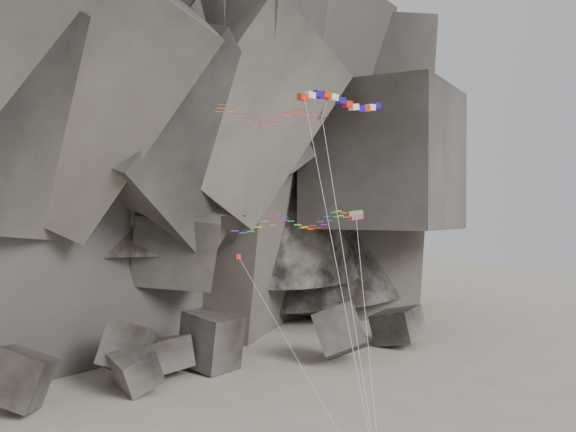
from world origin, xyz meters
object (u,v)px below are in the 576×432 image
parafoil_kite (294,221)px  banner_kite (343,104)px  pennant_kite (263,301)px  delta_kite (268,115)px

parafoil_kite → banner_kite: bearing=31.4°
banner_kite → parafoil_kite: bearing=-174.9°
parafoil_kite → pennant_kite: 6.44m
delta_kite → parafoil_kite: size_ratio=1.43×
banner_kite → pennant_kite: (-8.88, -2.83, -14.78)m
pennant_kite → delta_kite: bearing=-120.9°
delta_kite → pennant_kite: bearing=110.7°
pennant_kite → banner_kite: bearing=-12.1°
delta_kite → parafoil_kite: bearing=50.7°
banner_kite → delta_kite: bearing=-170.3°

